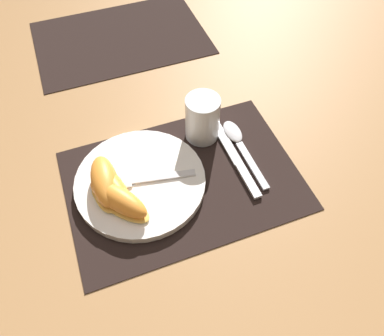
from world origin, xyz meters
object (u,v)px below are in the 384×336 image
Objects in this scene: fork at (136,181)px; citrus_wedge_1 at (115,189)px; knife at (236,158)px; juice_glass at (202,120)px; citrus_wedge_0 at (105,182)px; citrus_wedge_2 at (119,199)px; plate at (140,182)px; spoon at (238,140)px.

citrus_wedge_1 is at bearing -160.77° from fork.
knife is at bearing -2.08° from fork.
juice_glass is at bearing 24.28° from citrus_wedge_1.
citrus_wedge_2 is at bearing -71.98° from citrus_wedge_0.
citrus_wedge_0 is at bearing 177.28° from knife.
citrus_wedge_0 is at bearing 177.46° from plate.
juice_glass reaches higher than citrus_wedge_0.
knife is at bearing 1.71° from citrus_wedge_1.
knife is (0.04, -0.09, -0.04)m from juice_glass.
spoon is 0.28m from citrus_wedge_1.
citrus_wedge_0 is 0.92× the size of citrus_wedge_2.
spoon is at bearing 5.91° from citrus_wedge_0.
citrus_wedge_2 is at bearing -86.79° from citrus_wedge_1.
citrus_wedge_0 reaches higher than knife.
juice_glass reaches higher than citrus_wedge_1.
juice_glass is 0.09m from spoon.
citrus_wedge_2 reaches higher than spoon.
plate reaches higher than spoon.
fork is 1.49× the size of citrus_wedge_2.
juice_glass is 0.24m from citrus_wedge_2.
citrus_wedge_2 is at bearing -139.88° from plate.
juice_glass is at bearing 29.79° from citrus_wedge_2.
juice_glass reaches higher than plate.
juice_glass is (0.16, 0.08, 0.04)m from plate.
plate is at bearing -2.54° from citrus_wedge_0.
knife is 1.62× the size of citrus_wedge_1.
citrus_wedge_0 is (-0.29, -0.03, 0.03)m from spoon.
juice_glass is 0.47× the size of knife.
knife is 0.25m from citrus_wedge_1.
fork is 0.06m from citrus_wedge_0.
juice_glass is 0.19m from fork.
fork is at bearing -165.04° from plate.
spoon is 1.55× the size of citrus_wedge_0.
juice_glass is 0.10m from knife.
fork is 0.06m from citrus_wedge_2.
plate is 1.91× the size of citrus_wedge_1.
spoon reaches higher than knife.
citrus_wedge_1 is at bearing -178.29° from knife.
citrus_wedge_1 reaches higher than knife.
citrus_wedge_0 is 0.92× the size of citrus_wedge_1.
plate is at bearing 40.12° from citrus_wedge_2.
citrus_wedge_2 is at bearing -150.21° from juice_glass.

